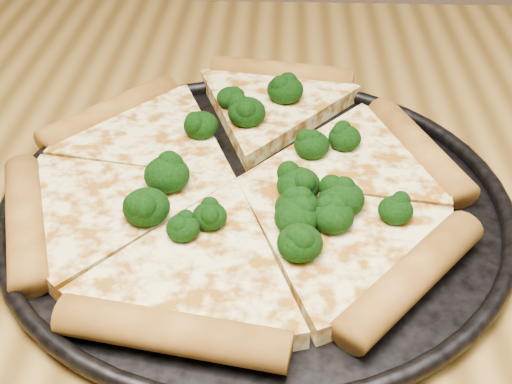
{
  "coord_description": "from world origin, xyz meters",
  "views": [
    {
      "loc": [
        -0.01,
        -0.45,
        1.09
      ],
      "look_at": [
        -0.03,
        -0.01,
        0.77
      ],
      "focal_mm": 47.23,
      "sensor_mm": 36.0,
      "label": 1
    }
  ],
  "objects": [
    {
      "name": "dining_table",
      "position": [
        0.0,
        0.0,
        0.66
      ],
      "size": [
        1.2,
        0.9,
        0.75
      ],
      "color": "olive",
      "rests_on": "ground"
    },
    {
      "name": "pizza_pan",
      "position": [
        -0.03,
        -0.01,
        0.76
      ],
      "size": [
        0.41,
        0.41,
        0.02
      ],
      "color": "black",
      "rests_on": "dining_table"
    },
    {
      "name": "pizza",
      "position": [
        -0.04,
        0.0,
        0.77
      ],
      "size": [
        0.39,
        0.41,
        0.03
      ],
      "rotation": [
        0.0,
        0.0,
        -0.17
      ],
      "color": "#FFF49C",
      "rests_on": "pizza_pan"
    },
    {
      "name": "broccoli_florets",
      "position": [
        -0.02,
        -0.0,
        0.78
      ],
      "size": [
        0.22,
        0.26,
        0.03
      ],
      "color": "black",
      "rests_on": "pizza"
    }
  ]
}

